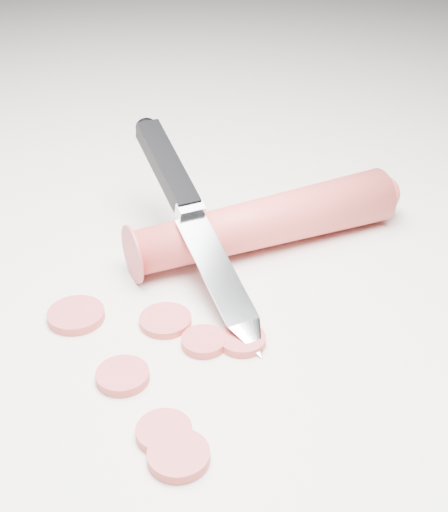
# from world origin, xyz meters

# --- Properties ---
(ground) EXTENTS (2.40, 2.40, 0.00)m
(ground) POSITION_xyz_m (0.00, 0.00, 0.00)
(ground) COLOR silver
(ground) RESTS_ON ground
(carrot) EXTENTS (0.20, 0.18, 0.04)m
(carrot) POSITION_xyz_m (0.01, 0.11, 0.02)
(carrot) COLOR #DF3D3B
(carrot) RESTS_ON ground
(carrot_slice_0) EXTENTS (0.04, 0.04, 0.01)m
(carrot_slice_0) POSITION_xyz_m (-0.09, -0.02, 0.00)
(carrot_slice_0) COLOR #C94147
(carrot_slice_0) RESTS_ON ground
(carrot_slice_1) EXTENTS (0.03, 0.03, 0.01)m
(carrot_slice_1) POSITION_xyz_m (0.03, -0.02, 0.00)
(carrot_slice_1) COLOR #C94147
(carrot_slice_1) RESTS_ON ground
(carrot_slice_2) EXTENTS (0.03, 0.03, 0.01)m
(carrot_slice_2) POSITION_xyz_m (-0.04, -0.07, 0.00)
(carrot_slice_2) COLOR #C94147
(carrot_slice_2) RESTS_ON ground
(carrot_slice_3) EXTENTS (0.03, 0.03, 0.01)m
(carrot_slice_3) POSITION_xyz_m (0.01, -0.11, 0.00)
(carrot_slice_3) COLOR #C94147
(carrot_slice_3) RESTS_ON ground
(carrot_slice_4) EXTENTS (0.03, 0.03, 0.01)m
(carrot_slice_4) POSITION_xyz_m (0.00, -0.03, 0.00)
(carrot_slice_4) COLOR #C94147
(carrot_slice_4) RESTS_ON ground
(carrot_slice_5) EXTENTS (0.04, 0.04, 0.01)m
(carrot_slice_5) POSITION_xyz_m (-0.03, -0.01, 0.00)
(carrot_slice_5) COLOR #C94147
(carrot_slice_5) RESTS_ON ground
(carrot_slice_6) EXTENTS (0.04, 0.04, 0.01)m
(carrot_slice_6) POSITION_xyz_m (0.02, -0.12, 0.00)
(carrot_slice_6) COLOR #C94147
(carrot_slice_6) RESTS_ON ground
(kitchen_knife) EXTENTS (0.17, 0.19, 0.09)m
(kitchen_knife) POSITION_xyz_m (-0.03, 0.06, 0.05)
(kitchen_knife) COLOR silver
(kitchen_knife) RESTS_ON ground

